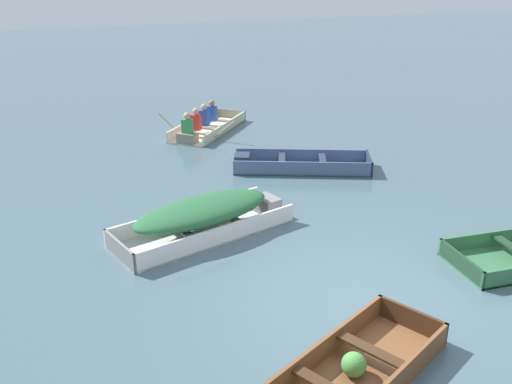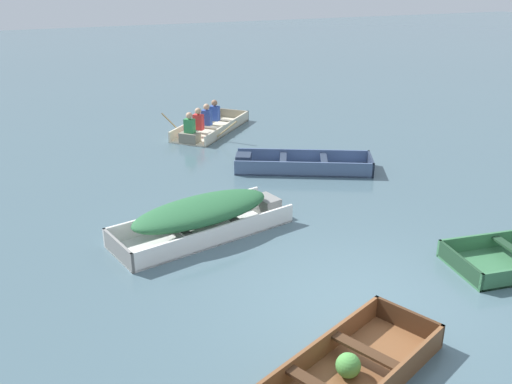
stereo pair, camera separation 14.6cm
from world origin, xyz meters
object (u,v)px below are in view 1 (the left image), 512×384
object	(u,v)px
skiff_white_far_moored	(204,214)
rowboat_cream_with_crew	(205,126)
dinghy_wooden_brown_foreground	(343,383)
skiff_slate_blue_near_moored	(296,165)

from	to	relation	value
skiff_white_far_moored	rowboat_cream_with_crew	size ratio (longest dim) A/B	1.18
dinghy_wooden_brown_foreground	skiff_white_far_moored	size ratio (longest dim) A/B	0.89
dinghy_wooden_brown_foreground	skiff_slate_blue_near_moored	world-z (taller)	skiff_slate_blue_near_moored
dinghy_wooden_brown_foreground	rowboat_cream_with_crew	size ratio (longest dim) A/B	1.05
rowboat_cream_with_crew	dinghy_wooden_brown_foreground	bearing A→B (deg)	-98.72
skiff_slate_blue_near_moored	skiff_white_far_moored	world-z (taller)	skiff_white_far_moored
skiff_slate_blue_near_moored	dinghy_wooden_brown_foreground	bearing A→B (deg)	-111.47
skiff_white_far_moored	skiff_slate_blue_near_moored	bearing A→B (deg)	39.50
skiff_slate_blue_near_moored	skiff_white_far_moored	size ratio (longest dim) A/B	0.96
skiff_white_far_moored	rowboat_cream_with_crew	bearing A→B (deg)	72.88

